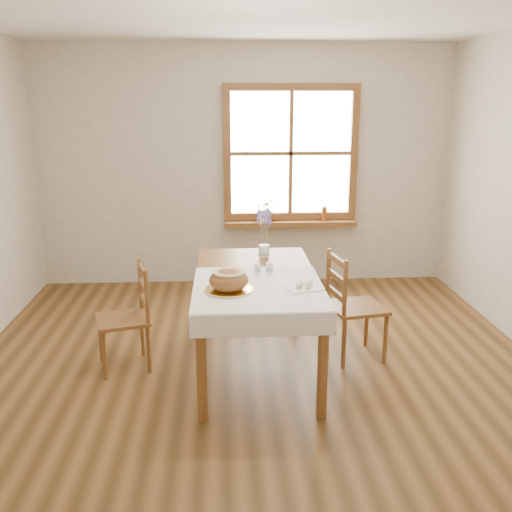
{
  "coord_description": "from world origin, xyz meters",
  "views": [
    {
      "loc": [
        -0.23,
        -3.76,
        2.03
      ],
      "look_at": [
        0.0,
        0.3,
        0.9
      ],
      "focal_mm": 40.0,
      "sensor_mm": 36.0,
      "label": 1
    }
  ],
  "objects_px": {
    "bread_plate": "(229,290)",
    "dining_table": "(256,286)",
    "flower_vase": "(264,252)",
    "chair_left": "(122,318)",
    "chair_right": "(357,306)"
  },
  "relations": [
    {
      "from": "dining_table",
      "to": "bread_plate",
      "type": "xyz_separation_m",
      "value": [
        -0.21,
        -0.38,
        0.1
      ]
    },
    {
      "from": "dining_table",
      "to": "chair_right",
      "type": "distance_m",
      "value": 0.86
    },
    {
      "from": "chair_left",
      "to": "dining_table",
      "type": "bearing_deg",
      "value": 70.71
    },
    {
      "from": "chair_right",
      "to": "bread_plate",
      "type": "distance_m",
      "value": 1.19
    },
    {
      "from": "chair_left",
      "to": "flower_vase",
      "type": "relative_size",
      "value": 8.23
    },
    {
      "from": "bread_plate",
      "to": "dining_table",
      "type": "bearing_deg",
      "value": 61.49
    },
    {
      "from": "dining_table",
      "to": "flower_vase",
      "type": "xyz_separation_m",
      "value": [
        0.09,
        0.48,
        0.13
      ]
    },
    {
      "from": "dining_table",
      "to": "chair_left",
      "type": "distance_m",
      "value": 1.05
    },
    {
      "from": "chair_left",
      "to": "flower_vase",
      "type": "bearing_deg",
      "value": 94.85
    },
    {
      "from": "dining_table",
      "to": "flower_vase",
      "type": "distance_m",
      "value": 0.51
    },
    {
      "from": "chair_left",
      "to": "chair_right",
      "type": "height_order",
      "value": "chair_right"
    },
    {
      "from": "bread_plate",
      "to": "flower_vase",
      "type": "distance_m",
      "value": 0.91
    },
    {
      "from": "bread_plate",
      "to": "chair_right",
      "type": "bearing_deg",
      "value": 27.24
    },
    {
      "from": "dining_table",
      "to": "chair_left",
      "type": "bearing_deg",
      "value": 176.66
    },
    {
      "from": "bread_plate",
      "to": "flower_vase",
      "type": "relative_size",
      "value": 3.17
    }
  ]
}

